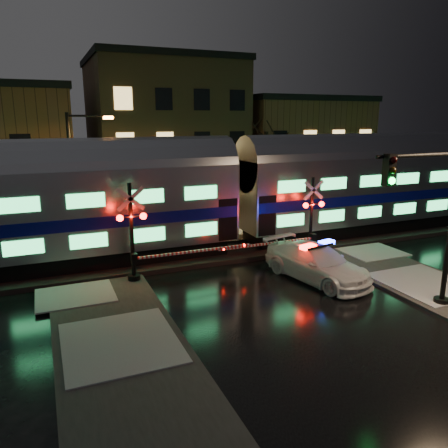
{
  "coord_description": "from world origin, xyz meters",
  "views": [
    {
      "loc": [
        -8.31,
        -15.8,
        7.03
      ],
      "look_at": [
        -0.63,
        2.5,
        2.2
      ],
      "focal_mm": 35.0,
      "sensor_mm": 36.0,
      "label": 1
    }
  ],
  "objects_px": {
    "police_car": "(317,263)",
    "traffic_light": "(433,225)",
    "crossing_signal_left": "(141,242)",
    "crossing_signal_right": "(306,226)",
    "streetlight": "(76,171)"
  },
  "relations": [
    {
      "from": "police_car",
      "to": "traffic_light",
      "type": "xyz_separation_m",
      "value": [
        1.85,
        -4.29,
        2.53
      ]
    },
    {
      "from": "crossing_signal_left",
      "to": "traffic_light",
      "type": "relative_size",
      "value": 1.0
    },
    {
      "from": "crossing_signal_right",
      "to": "traffic_light",
      "type": "xyz_separation_m",
      "value": [
        0.66,
        -7.03,
        1.59
      ]
    },
    {
      "from": "streetlight",
      "to": "crossing_signal_left",
      "type": "bearing_deg",
      "value": -73.87
    },
    {
      "from": "streetlight",
      "to": "crossing_signal_right",
      "type": "bearing_deg",
      "value": -32.94
    },
    {
      "from": "crossing_signal_left",
      "to": "traffic_light",
      "type": "height_order",
      "value": "traffic_light"
    },
    {
      "from": "crossing_signal_right",
      "to": "crossing_signal_left",
      "type": "relative_size",
      "value": 0.95
    },
    {
      "from": "streetlight",
      "to": "traffic_light",
      "type": "bearing_deg",
      "value": -51.31
    },
    {
      "from": "traffic_light",
      "to": "crossing_signal_right",
      "type": "bearing_deg",
      "value": 94.94
    },
    {
      "from": "crossing_signal_left",
      "to": "crossing_signal_right",
      "type": "bearing_deg",
      "value": -0.03
    },
    {
      "from": "police_car",
      "to": "streetlight",
      "type": "xyz_separation_m",
      "value": [
        -9.15,
        9.44,
        3.45
      ]
    },
    {
      "from": "police_car",
      "to": "streetlight",
      "type": "bearing_deg",
      "value": 121.84
    },
    {
      "from": "traffic_light",
      "to": "streetlight",
      "type": "relative_size",
      "value": 0.85
    },
    {
      "from": "police_car",
      "to": "streetlight",
      "type": "distance_m",
      "value": 13.59
    },
    {
      "from": "traffic_light",
      "to": "police_car",
      "type": "bearing_deg",
      "value": 112.86
    }
  ]
}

